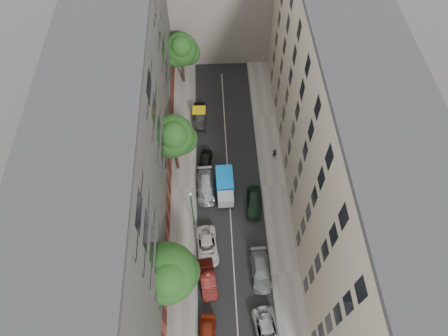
{
  "coord_description": "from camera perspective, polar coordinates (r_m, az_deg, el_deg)",
  "views": [
    {
      "loc": [
        -1.75,
        -24.97,
        41.74
      ],
      "look_at": [
        -0.63,
        -1.14,
        6.0
      ],
      "focal_mm": 32.0,
      "sensor_mm": 36.0,
      "label": 1
    }
  ],
  "objects": [
    {
      "name": "car_left_5",
      "position": [
        54.56,
        -3.53,
        7.43
      ],
      "size": [
        1.76,
        4.57,
        1.49
      ],
      "primitive_type": "imported",
      "rotation": [
        0.0,
        0.0,
        -0.04
      ],
      "color": "black",
      "rests_on": "ground"
    },
    {
      "name": "car_left_0",
      "position": [
        41.82,
        -2.42,
        -22.81
      ],
      "size": [
        1.92,
        4.21,
        1.4
      ],
      "primitive_type": "imported",
      "rotation": [
        0.0,
        0.0,
        -0.07
      ],
      "color": "maroon",
      "rests_on": "ground"
    },
    {
      "name": "car_left_4",
      "position": [
        49.94,
        -2.73,
        0.82
      ],
      "size": [
        2.12,
        4.0,
        1.3
      ],
      "primitive_type": "imported",
      "rotation": [
        0.0,
        0.0,
        -0.16
      ],
      "color": "black",
      "rests_on": "ground"
    },
    {
      "name": "lamp_post",
      "position": [
        42.44,
        -4.61,
        -5.48
      ],
      "size": [
        0.36,
        0.36,
        7.09
      ],
      "color": "#18552D",
      "rests_on": "sidewalk_left"
    },
    {
      "name": "tree_mid",
      "position": [
        45.35,
        -7.17,
        4.32
      ],
      "size": [
        5.21,
        4.92,
        9.09
      ],
      "color": "#382619",
      "rests_on": "sidewalk_left"
    },
    {
      "name": "car_right_1",
      "position": [
        43.65,
        5.26,
        -14.37
      ],
      "size": [
        2.14,
        4.94,
        1.41
      ],
      "primitive_type": "imported",
      "rotation": [
        0.0,
        0.0,
        0.03
      ],
      "color": "slate",
      "rests_on": "ground"
    },
    {
      "name": "sidewalk_left",
      "position": [
        48.72,
        -5.8,
        -2.98
      ],
      "size": [
        3.0,
        44.0,
        0.15
      ],
      "primitive_type": "cube",
      "color": "gray",
      "rests_on": "ground"
    },
    {
      "name": "car_left_3",
      "position": [
        47.91,
        -2.65,
        -2.67
      ],
      "size": [
        2.2,
        5.13,
        1.47
      ],
      "primitive_type": "imported",
      "rotation": [
        0.0,
        0.0,
        0.03
      ],
      "color": "#B8B8BD",
      "rests_on": "ground"
    },
    {
      "name": "building_right",
      "position": [
        42.35,
        15.91,
        4.9
      ],
      "size": [
        8.0,
        44.0,
        20.0
      ],
      "primitive_type": "cube",
      "color": "#BFAF95",
      "rests_on": "ground"
    },
    {
      "name": "tarp_truck",
      "position": [
        47.29,
        0.13,
        -2.6
      ],
      "size": [
        2.06,
        4.94,
        2.27
      ],
      "rotation": [
        0.0,
        0.0,
        0.02
      ],
      "color": "black",
      "rests_on": "ground"
    },
    {
      "name": "road_surface",
      "position": [
        48.66,
        0.68,
        -2.78
      ],
      "size": [
        8.0,
        44.0,
        0.02
      ],
      "primitive_type": "cube",
      "color": "black",
      "rests_on": "ground"
    },
    {
      "name": "car_left_2",
      "position": [
        44.52,
        -2.43,
        -11.11
      ],
      "size": [
        2.66,
        5.06,
        1.36
      ],
      "primitive_type": "imported",
      "rotation": [
        0.0,
        0.0,
        0.08
      ],
      "color": "silver",
      "rests_on": "ground"
    },
    {
      "name": "tree_far",
      "position": [
        56.43,
        -6.13,
        16.3
      ],
      "size": [
        4.91,
        4.56,
        8.27
      ],
      "color": "#382619",
      "rests_on": "sidewalk_left"
    },
    {
      "name": "car_right_0",
      "position": [
        42.05,
        6.15,
        -22.35
      ],
      "size": [
        2.9,
        5.27,
        1.4
      ],
      "primitive_type": "imported",
      "rotation": [
        0.0,
        0.0,
        0.12
      ],
      "color": "#B2B2B7",
      "rests_on": "ground"
    },
    {
      "name": "building_left",
      "position": [
        41.43,
        -14.59,
        3.82
      ],
      "size": [
        8.0,
        44.0,
        20.0
      ],
      "primitive_type": "cube",
      "color": "#4D4A48",
      "rests_on": "ground"
    },
    {
      "name": "pedestrian",
      "position": [
        50.78,
        7.24,
        2.13
      ],
      "size": [
        0.65,
        0.55,
        1.53
      ],
      "primitive_type": "imported",
      "rotation": [
        0.0,
        0.0,
        2.77
      ],
      "color": "black",
      "rests_on": "sidewalk_right"
    },
    {
      "name": "ground",
      "position": [
        48.67,
        0.68,
        -2.78
      ],
      "size": [
        120.0,
        120.0,
        0.0
      ],
      "primitive_type": "plane",
      "color": "#4C4C49",
      "rests_on": "ground"
    },
    {
      "name": "tree_near",
      "position": [
        38.21,
        -7.99,
        -14.82
      ],
      "size": [
        5.9,
        5.71,
        8.82
      ],
      "color": "#382619",
      "rests_on": "sidewalk_left"
    },
    {
      "name": "sidewalk_right",
      "position": [
        49.11,
        7.11,
        -2.46
      ],
      "size": [
        3.0,
        44.0,
        0.15
      ],
      "primitive_type": "cube",
      "color": "gray",
      "rests_on": "ground"
    },
    {
      "name": "car_right_2",
      "position": [
        46.93,
        4.29,
        -4.9
      ],
      "size": [
        2.18,
        4.49,
        1.48
      ],
      "primitive_type": "imported",
      "rotation": [
        0.0,
        0.0,
        -0.1
      ],
      "color": "black",
      "rests_on": "ground"
    },
    {
      "name": "car_left_1",
      "position": [
        43.19,
        -2.32,
        -15.56
      ],
      "size": [
        2.03,
        4.57,
        1.46
      ],
      "primitive_type": "imported",
      "rotation": [
        0.0,
        0.0,
        0.11
      ],
      "color": "#4F130F",
      "rests_on": "ground"
    }
  ]
}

